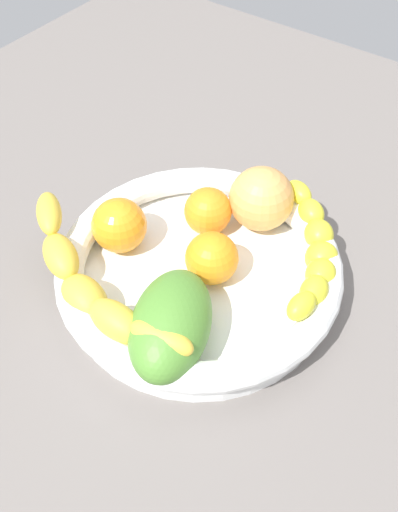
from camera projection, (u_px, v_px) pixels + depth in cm
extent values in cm
cube|color=slate|center=(199.00, 295.00, 68.22)|extent=(120.00, 120.00, 3.00)
cylinder|color=white|center=(199.00, 280.00, 66.26)|extent=(29.24, 29.24, 2.26)
torus|color=white|center=(199.00, 265.00, 64.25)|extent=(31.45, 31.45, 3.17)
ellipsoid|color=yellow|center=(49.00, 213.00, 64.82)|extent=(6.76, 6.33, 2.75)
ellipsoid|color=yellow|center=(61.00, 256.00, 62.46)|extent=(7.41, 6.15, 3.49)
ellipsoid|color=yellow|center=(84.00, 298.00, 60.44)|extent=(7.44, 5.84, 4.23)
ellipsoid|color=yellow|center=(116.00, 321.00, 56.80)|extent=(6.73, 3.86, 3.49)
ellipsoid|color=yellow|center=(162.00, 338.00, 53.77)|extent=(6.89, 3.76, 2.75)
ellipsoid|color=yellow|center=(301.00, 306.00, 57.71)|extent=(2.73, 4.03, 2.42)
ellipsoid|color=yellow|center=(314.00, 291.00, 59.82)|extent=(3.28, 4.15, 2.85)
ellipsoid|color=yellow|center=(321.00, 274.00, 62.12)|extent=(4.33, 4.68, 3.28)
ellipsoid|color=yellow|center=(322.00, 258.00, 64.54)|extent=(5.14, 5.19, 3.72)
ellipsoid|color=yellow|center=(319.00, 234.00, 66.07)|extent=(5.01, 5.05, 3.28)
ellipsoid|color=yellow|center=(311.00, 212.00, 67.56)|extent=(4.78, 4.59, 2.85)
ellipsoid|color=yellow|center=(299.00, 192.00, 68.93)|extent=(4.51, 3.83, 2.42)
sphere|color=orange|center=(212.00, 258.00, 63.09)|extent=(5.84, 5.84, 5.84)
sphere|color=orange|center=(208.00, 211.00, 68.16)|extent=(5.61, 5.61, 5.61)
sphere|color=orange|center=(119.00, 225.00, 66.12)|extent=(6.29, 6.29, 6.29)
ellipsoid|color=#518C32|center=(171.00, 324.00, 56.78)|extent=(12.40, 15.07, 6.69)
sphere|color=#E9A256|center=(261.00, 199.00, 68.11)|extent=(7.62, 7.62, 7.62)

